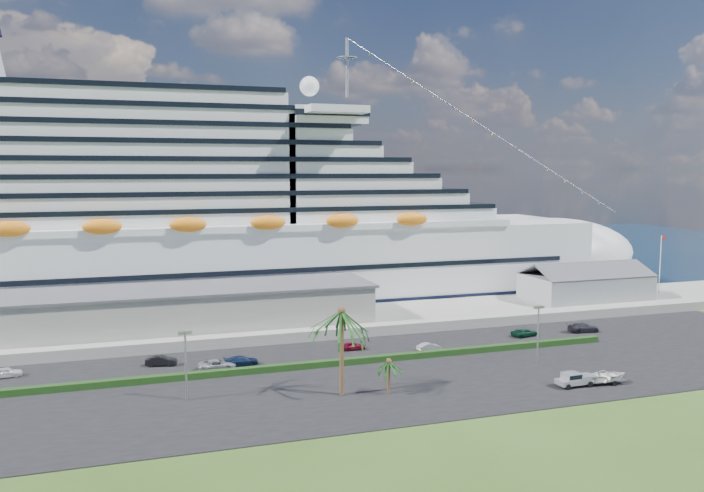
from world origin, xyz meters
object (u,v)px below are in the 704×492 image
object	(u,v)px
parked_car_3	(241,361)
boat_trailer	(608,375)
pickup_truck	(575,379)
cruise_ship	(194,224)

from	to	relation	value
parked_car_3	boat_trailer	bearing A→B (deg)	-123.47
pickup_truck	boat_trailer	world-z (taller)	pickup_truck
cruise_ship	pickup_truck	world-z (taller)	cruise_ship
cruise_ship	pickup_truck	size ratio (longest dim) A/B	37.04
parked_car_3	boat_trailer	world-z (taller)	boat_trailer
parked_car_3	boat_trailer	size ratio (longest dim) A/B	0.82
cruise_ship	parked_car_3	xyz separation A→B (m)	(1.90, -43.86, -15.87)
pickup_truck	boat_trailer	bearing A→B (deg)	-6.16
boat_trailer	pickup_truck	bearing A→B (deg)	173.84
cruise_ship	parked_car_3	size ratio (longest dim) A/B	39.39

